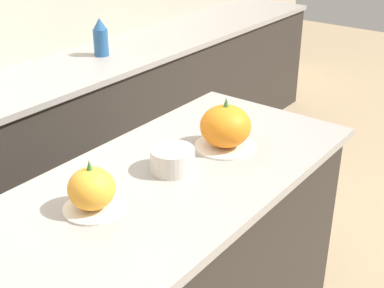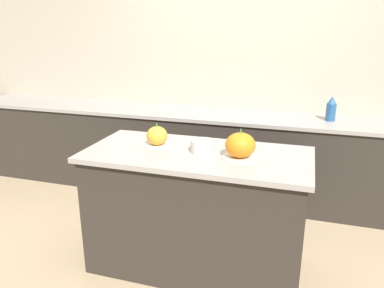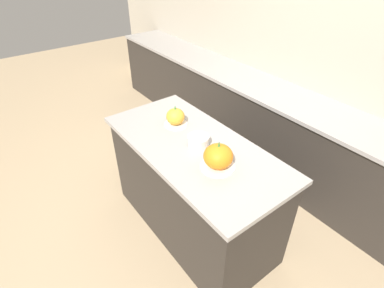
{
  "view_description": "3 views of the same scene",
  "coord_description": "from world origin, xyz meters",
  "px_view_note": "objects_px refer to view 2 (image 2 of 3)",
  "views": [
    {
      "loc": [
        -1.27,
        -1.06,
        1.84
      ],
      "look_at": [
        0.07,
        -0.04,
        1.01
      ],
      "focal_mm": 50.0,
      "sensor_mm": 36.0,
      "label": 1
    },
    {
      "loc": [
        0.69,
        -2.33,
        1.73
      ],
      "look_at": [
        -0.02,
        -0.04,
        0.97
      ],
      "focal_mm": 35.0,
      "sensor_mm": 36.0,
      "label": 2
    },
    {
      "loc": [
        1.45,
        -1.11,
        2.19
      ],
      "look_at": [
        0.02,
        -0.03,
        0.93
      ],
      "focal_mm": 28.0,
      "sensor_mm": 36.0,
      "label": 3
    }
  ],
  "objects_px": {
    "pumpkin_cake_left": "(157,136)",
    "mixing_bowl": "(202,146)",
    "bottle_tall": "(331,109)",
    "pumpkin_cake_right": "(240,146)"
  },
  "relations": [
    {
      "from": "pumpkin_cake_right",
      "to": "mixing_bowl",
      "type": "xyz_separation_m",
      "value": [
        -0.27,
        0.05,
        -0.04
      ]
    },
    {
      "from": "pumpkin_cake_left",
      "to": "bottle_tall",
      "type": "distance_m",
      "value": 1.74
    },
    {
      "from": "mixing_bowl",
      "to": "pumpkin_cake_right",
      "type": "bearing_deg",
      "value": -9.62
    },
    {
      "from": "bottle_tall",
      "to": "mixing_bowl",
      "type": "height_order",
      "value": "bottle_tall"
    },
    {
      "from": "mixing_bowl",
      "to": "pumpkin_cake_left",
      "type": "bearing_deg",
      "value": 173.57
    },
    {
      "from": "pumpkin_cake_left",
      "to": "mixing_bowl",
      "type": "relative_size",
      "value": 1.21
    },
    {
      "from": "mixing_bowl",
      "to": "bottle_tall",
      "type": "bearing_deg",
      "value": 55.26
    },
    {
      "from": "pumpkin_cake_right",
      "to": "bottle_tall",
      "type": "height_order",
      "value": "bottle_tall"
    },
    {
      "from": "bottle_tall",
      "to": "mixing_bowl",
      "type": "relative_size",
      "value": 1.43
    },
    {
      "from": "pumpkin_cake_left",
      "to": "mixing_bowl",
      "type": "height_order",
      "value": "pumpkin_cake_left"
    }
  ]
}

